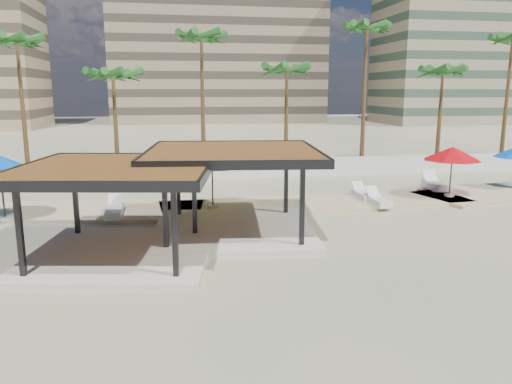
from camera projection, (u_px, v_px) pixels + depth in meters
ground at (321, 248)px, 18.70m from camera, size 200.00×200.00×0.00m
promenade at (314, 201)px, 26.43m from camera, size 44.45×7.97×0.24m
boundary_wall at (251, 168)px, 34.02m from camera, size 56.00×0.30×1.20m
building_mid at (217, 43)px, 91.77m from camera, size 38.00×16.00×30.40m
building_east at (474, 23)px, 87.13m from camera, size 32.00×15.00×36.40m
pavilion_central at (233, 183)px, 20.43m from camera, size 7.63×7.63×3.49m
pavilion_west at (118, 202)px, 17.37m from camera, size 7.60×7.60×3.32m
umbrella_b at (212, 159)px, 24.03m from camera, size 3.94×3.94×2.75m
umbrella_c at (452, 154)px, 26.53m from camera, size 3.26×3.26×2.70m
umbrella_f at (0, 165)px, 21.58m from camera, size 4.13×4.13×2.88m
lounger_a at (114, 211)px, 22.89m from camera, size 0.73×2.15×0.81m
lounger_b at (363, 194)px, 26.63m from camera, size 0.65×1.96×0.74m
lounger_c at (378, 201)px, 25.09m from camera, size 0.70×2.03×0.76m
lounger_d at (434, 184)px, 29.22m from camera, size 1.23×2.54×0.92m
palm_b at (17, 47)px, 32.46m from camera, size 3.00×3.00×9.77m
palm_c at (113, 79)px, 33.31m from camera, size 3.00×3.00×7.64m
palm_d at (201, 43)px, 34.61m from camera, size 3.00×3.00×10.29m
palm_e at (287, 74)px, 35.57m from camera, size 3.00×3.00×8.07m
palm_f at (367, 34)px, 36.23m from camera, size 3.00×3.00×11.08m
palm_g at (443, 75)px, 37.44m from camera, size 3.00×3.00×8.03m
palm_h at (512, 45)px, 38.58m from camera, size 3.00×3.00×10.51m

